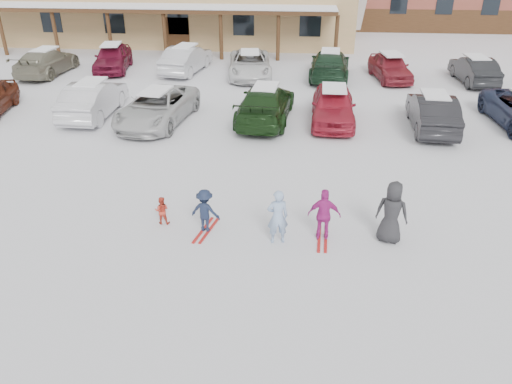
# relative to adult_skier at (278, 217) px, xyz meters

# --- Properties ---
(ground) EXTENTS (160.00, 160.00, 0.00)m
(ground) POSITION_rel_adult_skier_xyz_m (-0.95, -0.08, -0.78)
(ground) COLOR white
(ground) RESTS_ON ground
(adult_skier) EXTENTS (0.64, 0.49, 1.56)m
(adult_skier) POSITION_rel_adult_skier_xyz_m (0.00, 0.00, 0.00)
(adult_skier) COLOR #90ACD3
(adult_skier) RESTS_ON ground
(toddler_red) EXTENTS (0.42, 0.34, 0.84)m
(toddler_red) POSITION_rel_adult_skier_xyz_m (-3.31, 0.67, -0.36)
(toddler_red) COLOR red
(toddler_red) RESTS_ON ground
(child_navy) EXTENTS (0.91, 0.64, 1.27)m
(child_navy) POSITION_rel_adult_skier_xyz_m (-2.01, 0.38, -0.14)
(child_navy) COLOR #182139
(child_navy) RESTS_ON ground
(skis_child_navy) EXTENTS (0.50, 1.41, 0.03)m
(skis_child_navy) POSITION_rel_adult_skier_xyz_m (-2.01, 0.38, -0.76)
(skis_child_navy) COLOR #B31D19
(skis_child_navy) RESTS_ON ground
(child_magenta) EXTENTS (0.90, 0.41, 1.50)m
(child_magenta) POSITION_rel_adult_skier_xyz_m (1.23, 0.25, -0.03)
(child_magenta) COLOR #B62587
(child_magenta) RESTS_ON ground
(skis_child_magenta) EXTENTS (0.28, 1.41, 0.03)m
(skis_child_magenta) POSITION_rel_adult_skier_xyz_m (1.23, 0.25, -0.76)
(skis_child_magenta) COLOR #B31D19
(skis_child_magenta) RESTS_ON ground
(bystander_dark) EXTENTS (0.99, 0.81, 1.75)m
(bystander_dark) POSITION_rel_adult_skier_xyz_m (2.99, 0.31, 0.10)
(bystander_dark) COLOR #28282A
(bystander_dark) RESTS_ON ground
(parked_car_1) EXTENTS (1.65, 4.72, 1.55)m
(parked_car_1) POSITION_rel_adult_skier_xyz_m (-8.63, 9.49, -0.00)
(parked_car_1) COLOR silver
(parked_car_1) RESTS_ON ground
(parked_car_2) EXTENTS (3.08, 5.43, 1.43)m
(parked_car_2) POSITION_rel_adult_skier_xyz_m (-5.57, 8.84, -0.06)
(parked_car_2) COLOR silver
(parked_car_2) RESTS_ON ground
(parked_car_3) EXTENTS (2.56, 5.42, 1.53)m
(parked_car_3) POSITION_rel_adult_skier_xyz_m (-0.97, 9.48, -0.02)
(parked_car_3) COLOR #183414
(parked_car_3) RESTS_ON ground
(parked_car_4) EXTENTS (1.96, 4.57, 1.54)m
(parked_car_4) POSITION_rel_adult_skier_xyz_m (1.93, 9.50, -0.01)
(parked_car_4) COLOR #AD2033
(parked_car_4) RESTS_ON ground
(parked_car_5) EXTENTS (1.84, 4.61, 1.49)m
(parked_car_5) POSITION_rel_adult_skier_xyz_m (6.00, 9.05, -0.03)
(parked_car_5) COLOR black
(parked_car_5) RESTS_ON ground
(parked_car_7) EXTENTS (2.25, 5.03, 1.43)m
(parked_car_7) POSITION_rel_adult_skier_xyz_m (-13.97, 16.22, -0.06)
(parked_car_7) COLOR gray
(parked_car_7) RESTS_ON ground
(parked_car_8) EXTENTS (2.44, 4.69, 1.52)m
(parked_car_8) POSITION_rel_adult_skier_xyz_m (-10.49, 17.39, -0.02)
(parked_car_8) COLOR maroon
(parked_car_8) RESTS_ON ground
(parked_car_9) EXTENTS (2.37, 4.85, 1.53)m
(parked_car_9) POSITION_rel_adult_skier_xyz_m (-6.11, 17.31, -0.01)
(parked_car_9) COLOR silver
(parked_car_9) RESTS_ON ground
(parked_car_10) EXTENTS (2.84, 5.23, 1.39)m
(parked_car_10) POSITION_rel_adult_skier_xyz_m (-2.34, 16.71, -0.08)
(parked_car_10) COLOR white
(parked_car_10) RESTS_ON ground
(parked_car_11) EXTENTS (2.52, 5.35, 1.51)m
(parked_car_11) POSITION_rel_adult_skier_xyz_m (2.12, 16.78, -0.02)
(parked_car_11) COLOR #1A3722
(parked_car_11) RESTS_ON ground
(parked_car_12) EXTENTS (2.28, 4.36, 1.42)m
(parked_car_12) POSITION_rel_adult_skier_xyz_m (5.44, 16.76, -0.07)
(parked_car_12) COLOR maroon
(parked_car_12) RESTS_ON ground
(parked_car_13) EXTENTS (1.70, 4.32, 1.40)m
(parked_car_13) POSITION_rel_adult_skier_xyz_m (9.85, 16.47, -0.08)
(parked_car_13) COLOR black
(parked_car_13) RESTS_ON ground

